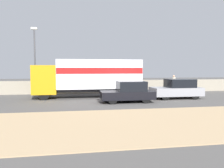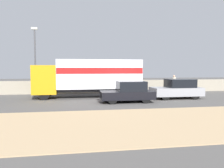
# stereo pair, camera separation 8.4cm
# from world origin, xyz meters

# --- Properties ---
(ground_plane) EXTENTS (80.00, 80.00, 0.00)m
(ground_plane) POSITION_xyz_m (0.00, 0.00, 0.00)
(ground_plane) COLOR #514F4C
(dirt_shoulder_foreground) EXTENTS (60.00, 6.21, 0.04)m
(dirt_shoulder_foreground) POSITION_xyz_m (0.00, -6.32, 0.02)
(dirt_shoulder_foreground) COLOR tan
(dirt_shoulder_foreground) RESTS_ON ground_plane
(stone_wall_backdrop) EXTENTS (60.00, 0.35, 1.26)m
(stone_wall_backdrop) POSITION_xyz_m (0.00, 6.16, 0.63)
(stone_wall_backdrop) COLOR #A39984
(stone_wall_backdrop) RESTS_ON ground_plane
(street_lamp) EXTENTS (0.56, 0.28, 6.22)m
(street_lamp) POSITION_xyz_m (-7.34, 5.61, 3.65)
(street_lamp) COLOR #4C4C51
(street_lamp) RESTS_ON ground_plane
(box_truck) EXTENTS (8.84, 2.34, 3.18)m
(box_truck) POSITION_xyz_m (-2.40, 2.82, 1.87)
(box_truck) COLOR gold
(box_truck) RESTS_ON ground_plane
(car_hatchback) EXTENTS (3.84, 1.74, 1.53)m
(car_hatchback) POSITION_xyz_m (0.15, -0.25, 0.74)
(car_hatchback) COLOR black
(car_hatchback) RESTS_ON ground_plane
(car_sedan_second) EXTENTS (4.02, 1.88, 1.59)m
(car_sedan_second) POSITION_xyz_m (4.54, 1.01, 0.78)
(car_sedan_second) COLOR #9E9EA3
(car_sedan_second) RESTS_ON ground_plane
(pedestrian) EXTENTS (0.39, 0.39, 1.78)m
(pedestrian) POSITION_xyz_m (6.40, 5.58, 0.93)
(pedestrian) COLOR #473828
(pedestrian) RESTS_ON ground_plane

